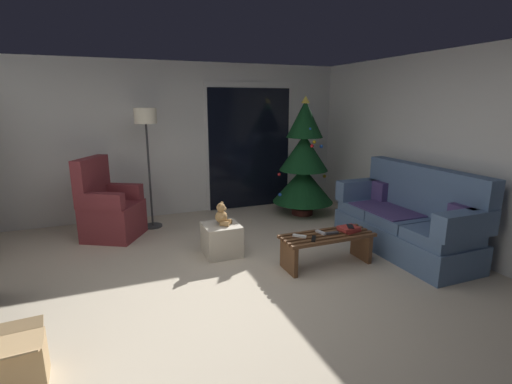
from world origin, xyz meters
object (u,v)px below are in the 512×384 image
at_px(cell_phone, 350,226).
at_px(teddy_bear_honey, 222,215).
at_px(couch, 407,220).
at_px(floor_lamp, 146,128).
at_px(cardboard_box_open_near_shelf, 19,364).
at_px(remote_black, 314,239).
at_px(christmas_tree, 304,164).
at_px(ottoman, 222,239).
at_px(remote_white, 299,236).
at_px(remote_graphite, 332,233).
at_px(book_stack, 349,229).
at_px(armchair, 109,210).
at_px(coffee_table, 327,244).
at_px(remote_silver, 321,232).

distance_m(cell_phone, teddy_bear_honey, 1.55).
xyz_separation_m(couch, floor_lamp, (-2.94, 2.14, 1.11)).
height_order(cell_phone, cardboard_box_open_near_shelf, cell_phone).
distance_m(remote_black, christmas_tree, 2.26).
distance_m(ottoman, cardboard_box_open_near_shelf, 2.52).
height_order(remote_white, christmas_tree, christmas_tree).
bearing_deg(remote_graphite, remote_white, -89.96).
distance_m(book_stack, cell_phone, 0.04).
distance_m(remote_graphite, ottoman, 1.36).
bearing_deg(armchair, ottoman, -42.40).
bearing_deg(couch, armchair, 151.72).
height_order(coffee_table, remote_white, remote_white).
height_order(christmas_tree, cardboard_box_open_near_shelf, christmas_tree).
distance_m(remote_white, armchair, 2.74).
distance_m(book_stack, ottoman, 1.56).
relative_size(couch, floor_lamp, 1.09).
xyz_separation_m(couch, book_stack, (-0.91, -0.03, 0.01)).
distance_m(cell_phone, armchair, 3.27).
xyz_separation_m(remote_silver, cardboard_box_open_near_shelf, (-2.90, -0.95, -0.23)).
xyz_separation_m(remote_black, remote_silver, (0.18, 0.15, 0.00)).
xyz_separation_m(ottoman, cardboard_box_open_near_shelf, (-1.90, -1.65, -0.03)).
distance_m(coffee_table, remote_graphite, 0.15).
bearing_deg(remote_graphite, couch, 99.28).
distance_m(couch, cell_phone, 0.90).
bearing_deg(remote_graphite, book_stack, 98.45).
bearing_deg(remote_black, remote_white, -16.86).
xyz_separation_m(coffee_table, remote_graphite, (0.05, -0.01, 0.14)).
relative_size(remote_silver, book_stack, 0.60).
distance_m(remote_silver, floor_lamp, 2.92).
bearing_deg(remote_white, cardboard_box_open_near_shelf, 155.94).
bearing_deg(cell_phone, floor_lamp, 159.53).
distance_m(christmas_tree, armchair, 3.09).
height_order(remote_graphite, cell_phone, cell_phone).
bearing_deg(armchair, remote_white, -43.46).
relative_size(coffee_table, cell_phone, 7.64).
relative_size(remote_graphite, cell_phone, 1.08).
bearing_deg(teddy_bear_honey, remote_graphite, -34.76).
relative_size(remote_black, teddy_bear_honey, 0.55).
xyz_separation_m(remote_black, cardboard_box_open_near_shelf, (-2.72, -0.80, -0.23)).
height_order(remote_graphite, remote_silver, same).
relative_size(armchair, teddy_bear_honey, 3.96).
xyz_separation_m(couch, ottoman, (-2.25, 0.73, -0.20)).
distance_m(floor_lamp, ottoman, 2.04).
bearing_deg(remote_silver, armchair, 128.88).
height_order(cell_phone, teddy_bear_honey, teddy_bear_honey).
xyz_separation_m(remote_graphite, book_stack, (0.24, 0.00, 0.02)).
bearing_deg(book_stack, floor_lamp, 133.03).
height_order(remote_silver, ottoman, remote_silver).
xyz_separation_m(remote_graphite, teddy_bear_honey, (-1.09, 0.76, 0.12)).
bearing_deg(teddy_bear_honey, floor_lamp, 116.16).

